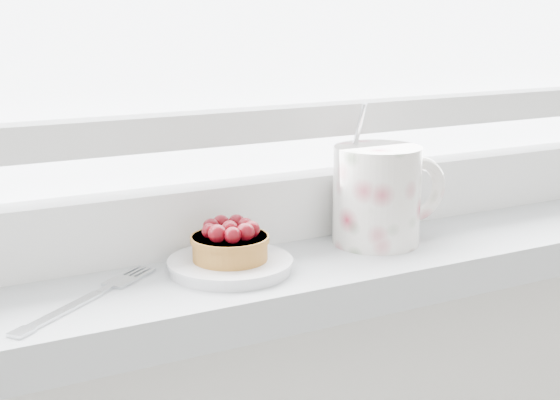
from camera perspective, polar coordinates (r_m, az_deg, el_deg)
saucer at (r=0.77m, az=-3.66°, el=-4.77°), size 0.12×0.12×0.01m
raspberry_tart at (r=0.76m, az=-3.67°, el=-3.09°), size 0.08×0.08×0.04m
floral_mug at (r=0.86m, az=7.30°, el=0.52°), size 0.14×0.10×0.15m
fork at (r=0.72m, az=-13.92°, el=-7.02°), size 0.16×0.12×0.00m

